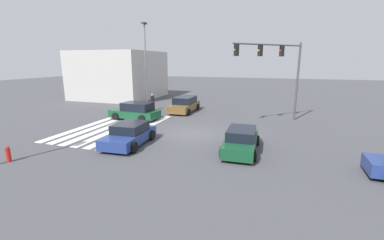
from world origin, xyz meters
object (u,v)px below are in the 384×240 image
object	(u,v)px
car_2	(129,135)
street_light_pole_a	(145,57)
car_1	(241,140)
car_4	(136,111)
traffic_signal_mast	(278,63)
pedestrian	(153,101)
fire_hydrant	(8,154)
car_5	(185,105)

from	to	relation	value
car_2	street_light_pole_a	world-z (taller)	street_light_pole_a
street_light_pole_a	car_1	bearing A→B (deg)	43.80
car_4	traffic_signal_mast	bearing A→B (deg)	-163.72
car_4	pedestrian	size ratio (longest dim) A/B	2.58
car_4	pedestrian	xyz separation A→B (m)	(-4.42, -0.54, 0.27)
car_2	traffic_signal_mast	bearing A→B (deg)	133.13
street_light_pole_a	fire_hydrant	world-z (taller)	street_light_pole_a
car_2	fire_hydrant	distance (m)	6.33
car_2	car_4	size ratio (longest dim) A/B	0.93
traffic_signal_mast	car_2	xyz separation A→B (m)	(9.01, -8.53, -4.31)
fire_hydrant	traffic_signal_mast	bearing A→B (deg)	136.30
car_2	car_4	distance (m)	7.26
street_light_pole_a	traffic_signal_mast	bearing A→B (deg)	67.91
car_1	car_5	bearing A→B (deg)	33.61
car_1	street_light_pole_a	xyz separation A→B (m)	(-14.34, -13.75, 4.98)
pedestrian	traffic_signal_mast	bearing A→B (deg)	38.57
fire_hydrant	car_1	bearing A→B (deg)	115.94
traffic_signal_mast	car_4	size ratio (longest dim) A/B	1.45
car_1	fire_hydrant	world-z (taller)	car_1
street_light_pole_a	fire_hydrant	distance (m)	20.64
street_light_pole_a	pedestrian	bearing A→B (deg)	34.34
car_2	car_5	size ratio (longest dim) A/B	0.89
traffic_signal_mast	fire_hydrant	size ratio (longest dim) A/B	7.73
car_1	car_5	world-z (taller)	car_5
traffic_signal_mast	car_2	size ratio (longest dim) A/B	1.56
street_light_pole_a	fire_hydrant	xyz separation A→B (m)	(19.81, 2.50, -5.20)
car_4	pedestrian	bearing A→B (deg)	-79.03
car_2	pedestrian	xyz separation A→B (m)	(-10.85, -3.89, 0.36)
street_light_pole_a	fire_hydrant	bearing A→B (deg)	7.20
fire_hydrant	car_4	bearing A→B (deg)	174.48
traffic_signal_mast	car_5	size ratio (longest dim) A/B	1.39
car_2	car_1	bearing A→B (deg)	94.37
car_4	fire_hydrant	bearing A→B (deg)	88.52
car_4	fire_hydrant	world-z (taller)	car_4
car_2	car_4	bearing A→B (deg)	-155.90
pedestrian	fire_hydrant	bearing A→B (deg)	-44.94
pedestrian	street_light_pole_a	size ratio (longest dim) A/B	0.18
car_4	street_light_pole_a	bearing A→B (deg)	-64.02
traffic_signal_mast	car_1	xyz separation A→B (m)	(8.07, -1.69, -4.30)
car_2	car_4	xyz separation A→B (m)	(-6.43, -3.36, 0.09)
car_4	car_5	world-z (taller)	car_5
car_2	car_5	xyz separation A→B (m)	(-11.22, -0.40, 0.10)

